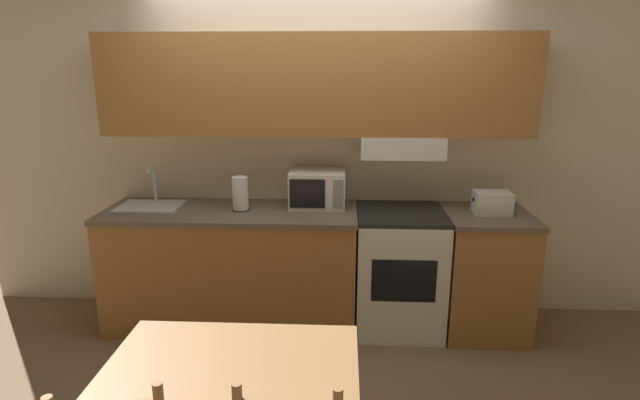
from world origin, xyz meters
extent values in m
plane|color=#7F664C|center=(0.00, 0.00, 0.00)|extent=(16.00, 16.00, 0.00)
cube|color=silver|center=(0.00, 0.03, 1.27)|extent=(5.52, 0.05, 2.55)
cube|color=#A36B38|center=(0.00, -0.16, 1.82)|extent=(3.12, 0.32, 0.72)
cube|color=white|center=(0.63, -0.16, 1.37)|extent=(0.61, 0.34, 0.16)
cube|color=#A36B38|center=(-0.63, -0.33, 0.44)|extent=(1.86, 0.66, 0.88)
cube|color=brown|center=(-0.63, -0.33, 0.90)|extent=(1.88, 0.68, 0.04)
cube|color=#A36B38|center=(1.26, -0.33, 0.44)|extent=(0.59, 0.66, 0.88)
cube|color=brown|center=(1.26, -0.33, 0.90)|extent=(0.61, 0.68, 0.04)
cube|color=white|center=(0.63, -0.32, 0.44)|extent=(0.64, 0.64, 0.89)
cube|color=black|center=(0.63, -0.32, 0.90)|extent=(0.64, 0.64, 0.03)
cube|color=black|center=(0.63, -0.64, 0.51)|extent=(0.45, 0.01, 0.31)
cylinder|color=black|center=(0.49, -0.45, 0.91)|extent=(0.09, 0.09, 0.01)
cylinder|color=black|center=(0.78, -0.45, 0.91)|extent=(0.09, 0.09, 0.01)
cylinder|color=black|center=(0.49, -0.19, 0.91)|extent=(0.09, 0.09, 0.01)
cylinder|color=black|center=(0.78, -0.19, 0.91)|extent=(0.09, 0.09, 0.01)
cube|color=white|center=(0.01, -0.19, 1.05)|extent=(0.42, 0.34, 0.27)
cube|color=black|center=(-0.05, -0.36, 1.05)|extent=(0.26, 0.01, 0.21)
cube|color=gray|center=(0.17, -0.36, 1.05)|extent=(0.07, 0.01, 0.21)
cube|color=white|center=(1.28, -0.33, 1.00)|extent=(0.26, 0.18, 0.16)
cube|color=black|center=(1.15, -0.33, 1.02)|extent=(0.01, 0.02, 0.02)
cube|color=black|center=(1.19, -0.33, 1.07)|extent=(0.04, 0.13, 0.01)
cube|color=black|center=(1.25, -0.33, 1.07)|extent=(0.04, 0.13, 0.01)
cube|color=black|center=(1.31, -0.33, 1.07)|extent=(0.04, 0.13, 0.01)
cube|color=black|center=(1.37, -0.33, 1.07)|extent=(0.04, 0.13, 0.01)
cube|color=#B7BABF|center=(-1.24, -0.33, 0.93)|extent=(0.46, 0.35, 0.02)
cube|color=#4C4F54|center=(-1.24, -0.35, 0.93)|extent=(0.39, 0.26, 0.01)
cylinder|color=#B7BABF|center=(-1.24, -0.20, 1.07)|extent=(0.02, 0.02, 0.26)
cylinder|color=#B7BABF|center=(-1.24, -0.26, 1.20)|extent=(0.02, 0.12, 0.02)
cylinder|color=black|center=(-0.55, -0.33, 0.92)|extent=(0.13, 0.13, 0.01)
cylinder|color=white|center=(-0.55, -0.33, 1.04)|extent=(0.12, 0.12, 0.24)
cube|color=#9E7042|center=(-0.24, -2.04, 0.74)|extent=(1.04, 0.63, 0.04)
cube|color=#9E7042|center=(-0.72, -1.77, 0.36)|extent=(0.06, 0.06, 0.73)
camera|label=1|loc=(0.21, -3.85, 1.94)|focal=28.00mm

